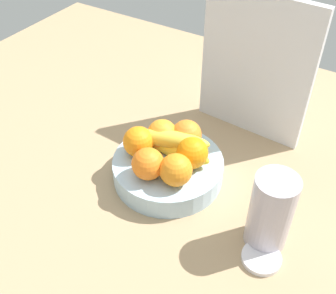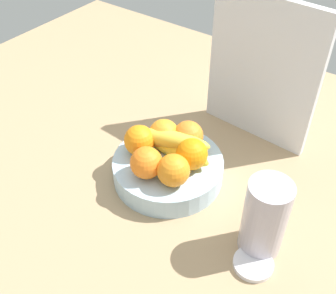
# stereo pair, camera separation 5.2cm
# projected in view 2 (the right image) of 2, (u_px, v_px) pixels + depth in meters

# --- Properties ---
(ground_plane) EXTENTS (1.80, 1.40, 0.03)m
(ground_plane) POSITION_uv_depth(u_px,v_px,m) (175.00, 196.00, 0.93)
(ground_plane) COLOR tan
(fruit_bowl) EXTENTS (0.25, 0.25, 0.05)m
(fruit_bowl) POSITION_uv_depth(u_px,v_px,m) (168.00, 169.00, 0.94)
(fruit_bowl) COLOR #A9CADF
(fruit_bowl) RESTS_ON ground_plane
(orange_front_left) EXTENTS (0.07, 0.07, 0.07)m
(orange_front_left) POSITION_uv_depth(u_px,v_px,m) (146.00, 163.00, 0.87)
(orange_front_left) COLOR orange
(orange_front_left) RESTS_ON fruit_bowl
(orange_front_right) EXTENTS (0.07, 0.07, 0.07)m
(orange_front_right) POSITION_uv_depth(u_px,v_px,m) (173.00, 170.00, 0.85)
(orange_front_right) COLOR orange
(orange_front_right) RESTS_ON fruit_bowl
(orange_center) EXTENTS (0.07, 0.07, 0.07)m
(orange_center) POSITION_uv_depth(u_px,v_px,m) (192.00, 154.00, 0.89)
(orange_center) COLOR orange
(orange_center) RESTS_ON fruit_bowl
(orange_back_left) EXTENTS (0.07, 0.07, 0.07)m
(orange_back_left) POSITION_uv_depth(u_px,v_px,m) (188.00, 136.00, 0.93)
(orange_back_left) COLOR orange
(orange_back_left) RESTS_ON fruit_bowl
(orange_back_right) EXTENTS (0.07, 0.07, 0.07)m
(orange_back_right) POSITION_uv_depth(u_px,v_px,m) (164.00, 134.00, 0.94)
(orange_back_right) COLOR orange
(orange_back_right) RESTS_ON fruit_bowl
(orange_top_stack) EXTENTS (0.07, 0.07, 0.07)m
(orange_top_stack) POSITION_uv_depth(u_px,v_px,m) (139.00, 140.00, 0.92)
(orange_top_stack) COLOR orange
(orange_top_stack) RESTS_ON fruit_bowl
(banana_bunch) EXTENTS (0.18, 0.09, 0.06)m
(banana_bunch) POSITION_uv_depth(u_px,v_px,m) (174.00, 145.00, 0.92)
(banana_bunch) COLOR yellow
(banana_bunch) RESTS_ON fruit_bowl
(cutting_board) EXTENTS (0.28, 0.04, 0.36)m
(cutting_board) POSITION_uv_depth(u_px,v_px,m) (262.00, 72.00, 0.97)
(cutting_board) COLOR silver
(cutting_board) RESTS_ON ground_plane
(thermos_tumbler) EXTENTS (0.08, 0.08, 0.17)m
(thermos_tumbler) POSITION_uv_depth(u_px,v_px,m) (265.00, 218.00, 0.76)
(thermos_tumbler) COLOR #B7AFBC
(thermos_tumbler) RESTS_ON ground_plane
(jar_lid) EXTENTS (0.08, 0.08, 0.01)m
(jar_lid) POSITION_uv_depth(u_px,v_px,m) (253.00, 264.00, 0.78)
(jar_lid) COLOR silver
(jar_lid) RESTS_ON ground_plane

